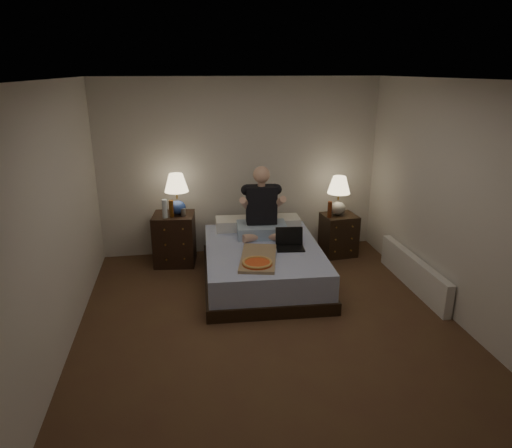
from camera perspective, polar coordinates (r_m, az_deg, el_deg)
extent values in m
cube|color=brown|center=(4.95, 1.76, -12.74)|extent=(4.00, 4.50, 0.00)
cube|color=white|center=(4.22, 2.12, 17.61)|extent=(4.00, 4.50, 0.00)
cube|color=silver|center=(6.58, -1.96, 7.06)|extent=(4.00, 0.00, 2.50)
cube|color=silver|center=(2.46, 12.63, -14.67)|extent=(4.00, 0.00, 2.50)
cube|color=silver|center=(4.50, -23.94, -0.18)|extent=(0.00, 4.50, 2.50)
cube|color=silver|center=(5.19, 24.14, 2.20)|extent=(0.00, 4.50, 2.50)
cube|color=#6075C0|center=(5.81, 0.88, -5.05)|extent=(1.50, 1.95, 0.47)
cube|color=black|center=(6.42, -10.14, -1.85)|extent=(0.60, 0.55, 0.71)
cube|color=black|center=(6.74, 10.27, -1.33)|extent=(0.50, 0.46, 0.60)
cylinder|color=white|center=(6.15, -11.33, 1.88)|extent=(0.07, 0.07, 0.25)
cylinder|color=#A4A5A0|center=(6.22, -9.09, 1.48)|extent=(0.07, 0.07, 0.10)
cylinder|color=#58300C|center=(6.17, -10.54, 1.90)|extent=(0.06, 0.06, 0.23)
cylinder|color=#5B240D|center=(6.48, 9.20, 1.80)|extent=(0.06, 0.06, 0.23)
cube|color=silver|center=(6.00, 19.06, -5.75)|extent=(0.10, 1.60, 0.40)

